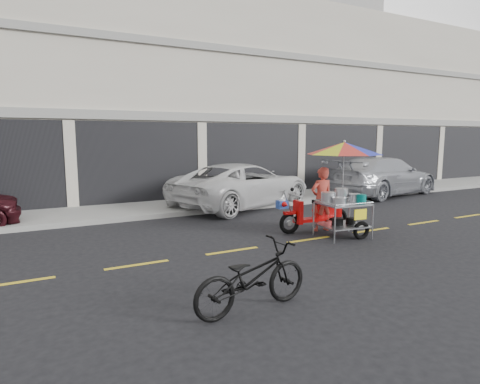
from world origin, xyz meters
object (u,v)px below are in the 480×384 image
white_pickup (243,185)px  near_bicycle (252,277)px  silver_pickup (383,176)px  food_vendor_rig (335,176)px

white_pickup → near_bicycle: bearing=132.5°
silver_pickup → near_bicycle: (-10.19, -7.15, -0.31)m
near_bicycle → silver_pickup: bearing=-60.8°
near_bicycle → food_vendor_rig: size_ratio=0.78×
white_pickup → silver_pickup: bearing=-112.7°
near_bicycle → food_vendor_rig: (3.93, 2.88, 0.98)m
white_pickup → food_vendor_rig: size_ratio=2.32×
silver_pickup → near_bicycle: size_ratio=3.00×
white_pickup → near_bicycle: size_ratio=2.96×
white_pickup → food_vendor_rig: food_vendor_rig is taller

